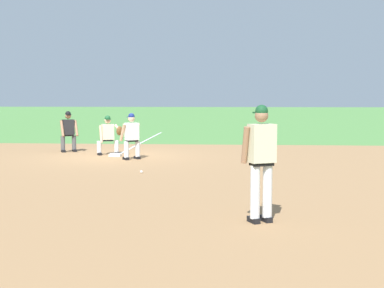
% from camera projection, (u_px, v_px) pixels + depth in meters
% --- Properties ---
extents(ground_plane, '(160.00, 160.00, 0.00)m').
position_uv_depth(ground_plane, '(116.00, 156.00, 17.72)').
color(ground_plane, '#518942').
extents(infield_dirt_patch, '(18.00, 18.00, 0.01)m').
position_uv_depth(infield_dirt_patch, '(162.00, 178.00, 13.07)').
color(infield_dirt_patch, '#9E754C').
rests_on(infield_dirt_patch, ground).
extents(foul_line_stripe, '(11.53, 0.10, 0.00)m').
position_uv_depth(foul_line_stripe, '(144.00, 141.00, 23.44)').
color(foul_line_stripe, white).
rests_on(foul_line_stripe, ground).
extents(first_base_bag, '(0.38, 0.38, 0.09)m').
position_uv_depth(first_base_bag, '(116.00, 155.00, 17.71)').
color(first_base_bag, white).
rests_on(first_base_bag, ground).
extents(baseball, '(0.07, 0.07, 0.07)m').
position_uv_depth(baseball, '(141.00, 172.00, 13.82)').
color(baseball, white).
rests_on(baseball, ground).
extents(pitcher, '(0.83, 0.59, 1.86)m').
position_uv_depth(pitcher, '(261.00, 156.00, 8.37)').
color(pitcher, black).
rests_on(pitcher, ground).
extents(first_baseman, '(0.83, 1.00, 1.34)m').
position_uv_depth(first_baseman, '(109.00, 133.00, 18.04)').
color(first_baseman, black).
rests_on(first_baseman, ground).
extents(baserunner, '(0.66, 0.68, 1.46)m').
position_uv_depth(baserunner, '(132.00, 134.00, 16.73)').
color(baserunner, black).
rests_on(baserunner, ground).
extents(umpire, '(0.63, 0.68, 1.46)m').
position_uv_depth(umpire, '(68.00, 130.00, 18.99)').
color(umpire, black).
rests_on(umpire, ground).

